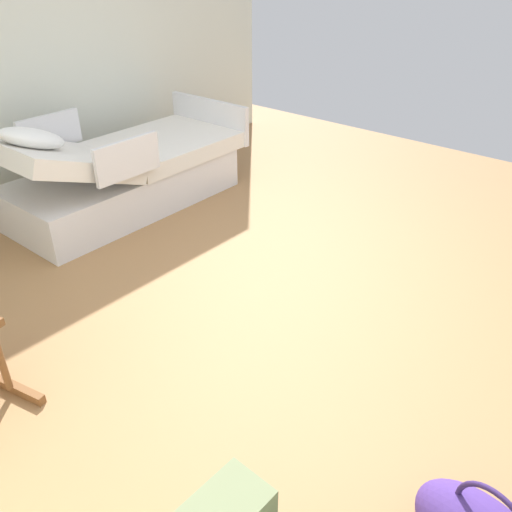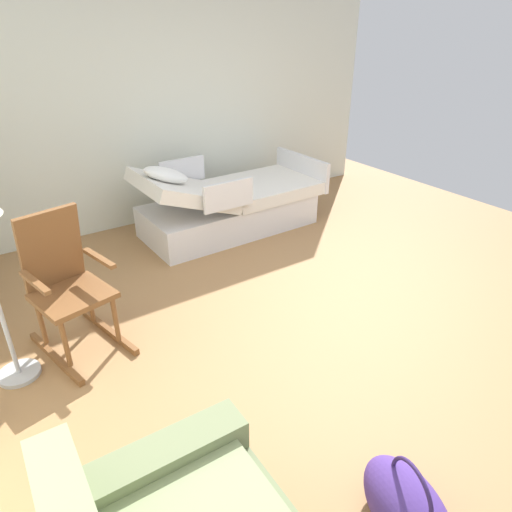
# 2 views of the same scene
# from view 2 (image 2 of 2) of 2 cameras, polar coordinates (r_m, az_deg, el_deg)

# --- Properties ---
(ground_plane) EXTENTS (6.80, 6.80, 0.00)m
(ground_plane) POSITION_cam_2_polar(r_m,az_deg,el_deg) (3.92, 9.73, -6.84)
(ground_plane) COLOR #9E7247
(side_wall) EXTENTS (0.10, 5.45, 2.70)m
(side_wall) POSITION_cam_2_polar(r_m,az_deg,el_deg) (5.61, -9.70, 18.64)
(side_wall) COLOR silver
(side_wall) RESTS_ON ground
(hospital_bed) EXTENTS (1.05, 2.13, 0.93)m
(hospital_bed) POSITION_cam_2_polar(r_m,az_deg,el_deg) (5.23, -3.42, 6.34)
(hospital_bed) COLOR silver
(hospital_bed) RESTS_ON ground
(rocking_chair) EXTENTS (0.85, 0.63, 1.05)m
(rocking_chair) POSITION_cam_2_polar(r_m,az_deg,el_deg) (3.51, -22.62, -3.43)
(rocking_chair) COLOR brown
(rocking_chair) RESTS_ON ground
(duffel_bag) EXTENTS (0.63, 0.46, 0.43)m
(duffel_bag) POSITION_cam_2_polar(r_m,az_deg,el_deg) (2.54, 18.33, -27.71)
(duffel_bag) COLOR #472D7A
(duffel_bag) RESTS_ON ground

